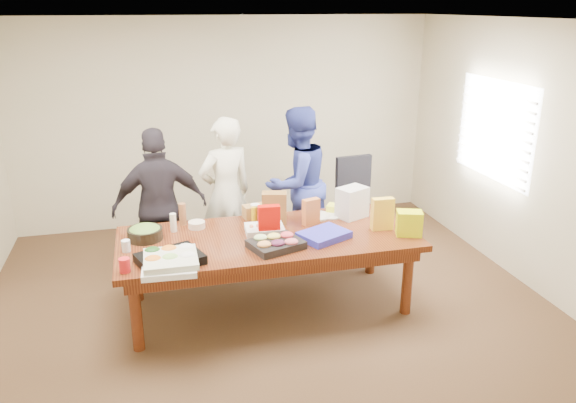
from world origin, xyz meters
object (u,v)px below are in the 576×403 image
object	(u,v)px
conference_table	(269,272)
person_right	(297,184)
office_chair	(359,208)
person_center	(226,194)
sheet_cake	(264,229)
salad_bowl	(145,234)

from	to	relation	value
conference_table	person_right	distance (m)	1.35
conference_table	office_chair	xyz separation A→B (m)	(1.33, 1.06, 0.16)
conference_table	person_right	size ratio (longest dim) A/B	1.58
conference_table	person_center	bearing A→B (deg)	103.42
person_right	conference_table	bearing A→B (deg)	34.23
conference_table	sheet_cake	size ratio (longest dim) A/B	7.68
office_chair	conference_table	bearing A→B (deg)	-147.92
salad_bowl	office_chair	bearing A→B (deg)	19.10
sheet_cake	salad_bowl	world-z (taller)	salad_bowl
conference_table	sheet_cake	xyz separation A→B (m)	(-0.01, 0.09, 0.41)
conference_table	person_center	size ratio (longest dim) A/B	1.63
person_center	person_right	xyz separation A→B (m)	(0.83, 0.07, 0.03)
person_center	person_right	bearing A→B (deg)	167.08
salad_bowl	person_right	bearing A→B (deg)	27.76
conference_table	salad_bowl	world-z (taller)	salad_bowl
person_right	sheet_cake	world-z (taller)	person_right
conference_table	sheet_cake	distance (m)	0.42
office_chair	salad_bowl	world-z (taller)	office_chair
person_right	salad_bowl	bearing A→B (deg)	-0.22
office_chair	person_center	world-z (taller)	person_center
conference_table	office_chair	size ratio (longest dim) A/B	2.61
sheet_cake	person_right	bearing A→B (deg)	63.63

